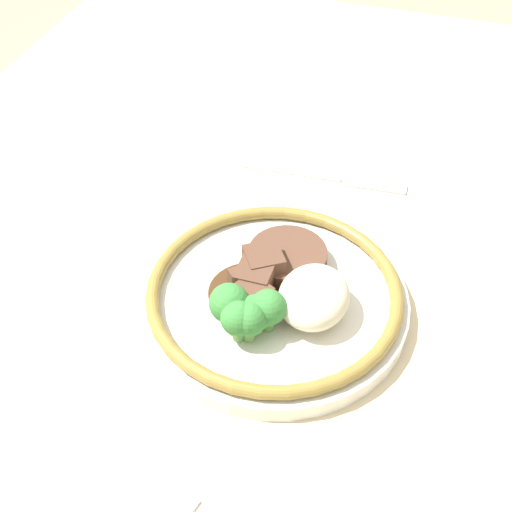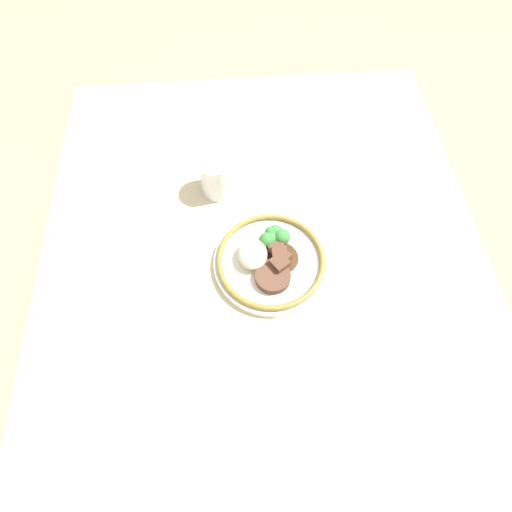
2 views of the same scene
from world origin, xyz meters
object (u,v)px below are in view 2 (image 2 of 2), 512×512
Objects in this scene: fork at (274,359)px; spoon at (269,158)px; knife at (174,272)px; juice_glass at (217,178)px; plate at (270,259)px.

fork is 1.25× the size of spoon.
fork and knife have the same top height.
spoon reaches higher than knife.
knife is at bearing -49.82° from fork.
knife is 1.51× the size of spoon.
juice_glass is at bearing 137.77° from spoon.
spoon is (0.08, -0.13, -0.04)m from juice_glass.
plate is 1.62× the size of spoon.
juice_glass reaches higher than fork.
juice_glass is 0.16m from spoon.
plate is 0.20m from fork.
fork is at bearing -170.36° from spoon.
knife is 0.37m from spoon.
juice_glass reaches higher than plate.
plate is at bearing -107.11° from knife.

